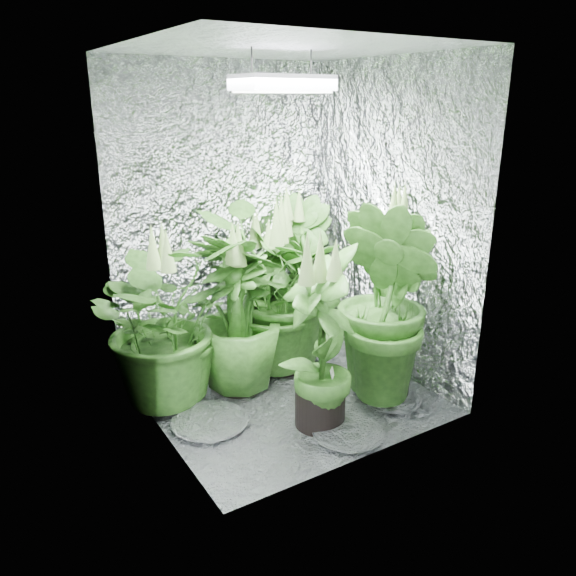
{
  "coord_description": "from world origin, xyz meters",
  "views": [
    {
      "loc": [
        -1.63,
        -2.68,
        1.75
      ],
      "look_at": [
        0.04,
        0.0,
        0.68
      ],
      "focal_mm": 35.0,
      "sensor_mm": 36.0,
      "label": 1
    }
  ],
  "objects_px": {
    "plant_b": "(271,291)",
    "grow_lamp": "(282,84)",
    "plant_f": "(321,341)",
    "plant_a": "(165,322)",
    "plant_e": "(281,290)",
    "plant_c": "(299,274)",
    "plant_d": "(238,314)",
    "plant_g": "(388,303)",
    "circulation_fan": "(318,325)"
  },
  "relations": [
    {
      "from": "plant_d",
      "to": "plant_f",
      "type": "bearing_deg",
      "value": -73.22
    },
    {
      "from": "plant_b",
      "to": "grow_lamp",
      "type": "bearing_deg",
      "value": -113.06
    },
    {
      "from": "grow_lamp",
      "to": "plant_e",
      "type": "bearing_deg",
      "value": 60.55
    },
    {
      "from": "plant_g",
      "to": "circulation_fan",
      "type": "bearing_deg",
      "value": 83.84
    },
    {
      "from": "plant_a",
      "to": "grow_lamp",
      "type": "bearing_deg",
      "value": -22.57
    },
    {
      "from": "plant_f",
      "to": "grow_lamp",
      "type": "bearing_deg",
      "value": 87.66
    },
    {
      "from": "plant_c",
      "to": "plant_f",
      "type": "xyz_separation_m",
      "value": [
        -0.5,
        -1.0,
        -0.03
      ]
    },
    {
      "from": "grow_lamp",
      "to": "plant_a",
      "type": "height_order",
      "value": "grow_lamp"
    },
    {
      "from": "plant_c",
      "to": "plant_b",
      "type": "bearing_deg",
      "value": -173.07
    },
    {
      "from": "plant_g",
      "to": "plant_f",
      "type": "bearing_deg",
      "value": -174.51
    },
    {
      "from": "plant_d",
      "to": "plant_f",
      "type": "distance_m",
      "value": 0.65
    },
    {
      "from": "plant_a",
      "to": "plant_f",
      "type": "bearing_deg",
      "value": -47.99
    },
    {
      "from": "grow_lamp",
      "to": "circulation_fan",
      "type": "distance_m",
      "value": 1.82
    },
    {
      "from": "circulation_fan",
      "to": "plant_a",
      "type": "bearing_deg",
      "value": -175.74
    },
    {
      "from": "plant_f",
      "to": "plant_c",
      "type": "bearing_deg",
      "value": 63.34
    },
    {
      "from": "plant_b",
      "to": "plant_e",
      "type": "relative_size",
      "value": 0.84
    },
    {
      "from": "grow_lamp",
      "to": "plant_a",
      "type": "bearing_deg",
      "value": 157.43
    },
    {
      "from": "plant_a",
      "to": "plant_b",
      "type": "bearing_deg",
      "value": 17.5
    },
    {
      "from": "plant_g",
      "to": "plant_c",
      "type": "bearing_deg",
      "value": 90.61
    },
    {
      "from": "plant_b",
      "to": "plant_g",
      "type": "relative_size",
      "value": 0.79
    },
    {
      "from": "plant_a",
      "to": "plant_c",
      "type": "height_order",
      "value": "plant_c"
    },
    {
      "from": "plant_a",
      "to": "plant_c",
      "type": "relative_size",
      "value": 0.94
    },
    {
      "from": "grow_lamp",
      "to": "plant_e",
      "type": "height_order",
      "value": "grow_lamp"
    },
    {
      "from": "grow_lamp",
      "to": "circulation_fan",
      "type": "height_order",
      "value": "grow_lamp"
    },
    {
      "from": "plant_b",
      "to": "plant_d",
      "type": "xyz_separation_m",
      "value": [
        -0.43,
        -0.34,
        0.03
      ]
    },
    {
      "from": "grow_lamp",
      "to": "plant_d",
      "type": "bearing_deg",
      "value": 136.16
    },
    {
      "from": "plant_a",
      "to": "plant_b",
      "type": "height_order",
      "value": "plant_a"
    },
    {
      "from": "plant_c",
      "to": "circulation_fan",
      "type": "relative_size",
      "value": 3.0
    },
    {
      "from": "plant_c",
      "to": "plant_f",
      "type": "bearing_deg",
      "value": -116.66
    },
    {
      "from": "plant_b",
      "to": "plant_e",
      "type": "xyz_separation_m",
      "value": [
        -0.07,
        -0.25,
        0.09
      ]
    },
    {
      "from": "plant_f",
      "to": "circulation_fan",
      "type": "xyz_separation_m",
      "value": [
        0.6,
        0.88,
        -0.35
      ]
    },
    {
      "from": "grow_lamp",
      "to": "plant_g",
      "type": "distance_m",
      "value": 1.36
    },
    {
      "from": "plant_b",
      "to": "plant_a",
      "type": "bearing_deg",
      "value": -162.5
    },
    {
      "from": "plant_c",
      "to": "circulation_fan",
      "type": "xyz_separation_m",
      "value": [
        0.1,
        -0.11,
        -0.38
      ]
    },
    {
      "from": "plant_a",
      "to": "plant_e",
      "type": "relative_size",
      "value": 0.89
    },
    {
      "from": "grow_lamp",
      "to": "plant_f",
      "type": "distance_m",
      "value": 1.38
    },
    {
      "from": "circulation_fan",
      "to": "plant_b",
      "type": "bearing_deg",
      "value": 162.24
    },
    {
      "from": "plant_c",
      "to": "plant_e",
      "type": "xyz_separation_m",
      "value": [
        -0.32,
        -0.28,
        0.02
      ]
    },
    {
      "from": "plant_c",
      "to": "circulation_fan",
      "type": "distance_m",
      "value": 0.41
    },
    {
      "from": "plant_d",
      "to": "plant_g",
      "type": "xyz_separation_m",
      "value": [
        0.7,
        -0.57,
        0.11
      ]
    },
    {
      "from": "plant_c",
      "to": "plant_d",
      "type": "height_order",
      "value": "plant_c"
    },
    {
      "from": "plant_c",
      "to": "plant_g",
      "type": "bearing_deg",
      "value": -89.39
    },
    {
      "from": "grow_lamp",
      "to": "plant_b",
      "type": "distance_m",
      "value": 1.48
    },
    {
      "from": "circulation_fan",
      "to": "plant_e",
      "type": "bearing_deg",
      "value": -162.57
    },
    {
      "from": "plant_a",
      "to": "plant_f",
      "type": "xyz_separation_m",
      "value": [
        0.62,
        -0.69,
        -0.01
      ]
    },
    {
      "from": "plant_g",
      "to": "circulation_fan",
      "type": "distance_m",
      "value": 0.95
    },
    {
      "from": "grow_lamp",
      "to": "plant_g",
      "type": "bearing_deg",
      "value": -37.34
    },
    {
      "from": "plant_c",
      "to": "plant_e",
      "type": "bearing_deg",
      "value": -138.49
    },
    {
      "from": "plant_a",
      "to": "plant_e",
      "type": "height_order",
      "value": "plant_e"
    },
    {
      "from": "grow_lamp",
      "to": "plant_d",
      "type": "xyz_separation_m",
      "value": [
        -0.2,
        0.2,
        -1.32
      ]
    }
  ]
}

